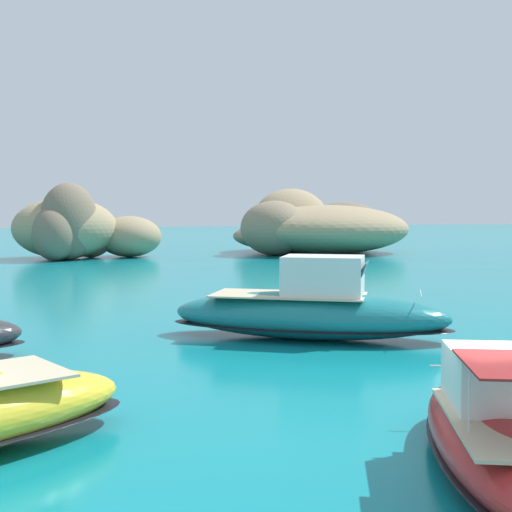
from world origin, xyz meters
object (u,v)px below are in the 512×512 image
at_px(motorboat_teal, 311,311).
at_px(motorboat_red, 496,433).
at_px(islet_small, 78,229).
at_px(islet_large, 315,229).

relative_size(motorboat_teal, motorboat_red, 1.40).
bearing_deg(islet_small, islet_large, 3.16).
height_order(islet_large, motorboat_teal, islet_large).
bearing_deg(motorboat_teal, motorboat_red, -99.04).
relative_size(islet_large, motorboat_red, 3.20).
xyz_separation_m(islet_small, motorboat_red, (2.80, -60.16, -2.23)).
relative_size(islet_small, motorboat_teal, 1.61).
height_order(motorboat_teal, motorboat_red, motorboat_teal).
xyz_separation_m(motorboat_teal, motorboat_red, (-2.07, -12.99, -0.30)).
distance_m(islet_small, motorboat_teal, 47.46).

